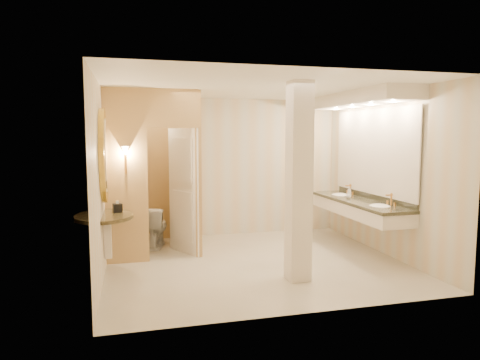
% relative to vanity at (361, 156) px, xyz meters
% --- Properties ---
extents(floor, '(4.50, 4.50, 0.00)m').
position_rel_vanity_xyz_m(floor, '(-1.98, -0.31, -1.63)').
color(floor, beige).
rests_on(floor, ground).
extents(ceiling, '(4.50, 4.50, 0.00)m').
position_rel_vanity_xyz_m(ceiling, '(-1.98, -0.31, 1.07)').
color(ceiling, white).
rests_on(ceiling, wall_back).
extents(wall_back, '(4.50, 0.02, 2.70)m').
position_rel_vanity_xyz_m(wall_back, '(-1.98, 1.69, -0.28)').
color(wall_back, beige).
rests_on(wall_back, floor).
extents(wall_front, '(4.50, 0.02, 2.70)m').
position_rel_vanity_xyz_m(wall_front, '(-1.98, -2.31, -0.28)').
color(wall_front, beige).
rests_on(wall_front, floor).
extents(wall_left, '(0.02, 4.00, 2.70)m').
position_rel_vanity_xyz_m(wall_left, '(-4.23, -0.31, -0.28)').
color(wall_left, beige).
rests_on(wall_left, floor).
extents(wall_right, '(0.02, 4.00, 2.70)m').
position_rel_vanity_xyz_m(wall_right, '(0.27, -0.31, -0.28)').
color(wall_right, beige).
rests_on(wall_right, floor).
extents(toilet_closet, '(1.50, 1.55, 2.70)m').
position_rel_vanity_xyz_m(toilet_closet, '(-3.11, 0.66, -0.24)').
color(toilet_closet, tan).
rests_on(toilet_closet, floor).
extents(wall_sconce, '(0.14, 0.14, 0.42)m').
position_rel_vanity_xyz_m(wall_sconce, '(-3.90, 0.12, 0.10)').
color(wall_sconce, '#C58A3F').
rests_on(wall_sconce, toilet_closet).
extents(vanity, '(0.75, 2.64, 2.09)m').
position_rel_vanity_xyz_m(vanity, '(0.00, 0.00, 0.00)').
color(vanity, silver).
rests_on(vanity, floor).
extents(console_shelf, '(1.00, 1.00, 1.95)m').
position_rel_vanity_xyz_m(console_shelf, '(-4.19, -0.38, -0.28)').
color(console_shelf, black).
rests_on(console_shelf, floor).
extents(pillar, '(0.29, 0.29, 2.70)m').
position_rel_vanity_xyz_m(pillar, '(-1.63, -1.21, -0.28)').
color(pillar, silver).
rests_on(pillar, floor).
extents(tissue_box, '(0.15, 0.15, 0.12)m').
position_rel_vanity_xyz_m(tissue_box, '(-4.03, -0.22, -0.69)').
color(tissue_box, black).
rests_on(tissue_box, console_shelf).
extents(toilet, '(0.59, 0.80, 0.73)m').
position_rel_vanity_xyz_m(toilet, '(-3.44, 1.02, -1.26)').
color(toilet, white).
rests_on(toilet, floor).
extents(soap_bottle_a, '(0.06, 0.06, 0.12)m').
position_rel_vanity_xyz_m(soap_bottle_a, '(-0.01, 0.38, -0.70)').
color(soap_bottle_a, beige).
rests_on(soap_bottle_a, vanity).
extents(soap_bottle_b, '(0.10, 0.10, 0.10)m').
position_rel_vanity_xyz_m(soap_bottle_b, '(-0.11, 0.20, -0.70)').
color(soap_bottle_b, silver).
rests_on(soap_bottle_b, vanity).
extents(soap_bottle_c, '(0.08, 0.08, 0.19)m').
position_rel_vanity_xyz_m(soap_bottle_c, '(-0.03, 0.31, -0.66)').
color(soap_bottle_c, '#C6B28C').
rests_on(soap_bottle_c, vanity).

